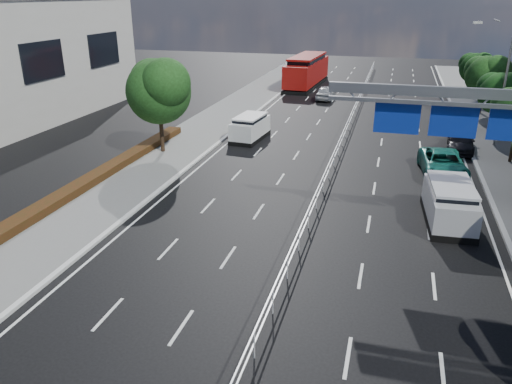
% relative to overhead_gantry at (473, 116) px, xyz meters
% --- Properties ---
extents(ground, '(160.00, 160.00, 0.00)m').
position_rel_overhead_gantry_xyz_m(ground, '(-6.74, -10.05, -5.61)').
color(ground, black).
rests_on(ground, ground).
extents(kerb_near, '(0.25, 140.00, 0.15)m').
position_rel_overhead_gantry_xyz_m(kerb_near, '(-15.74, -10.05, -5.54)').
color(kerb_near, silver).
rests_on(kerb_near, ground).
extents(median_fence, '(0.05, 85.00, 1.02)m').
position_rel_overhead_gantry_xyz_m(median_fence, '(-6.74, 12.45, -5.08)').
color(median_fence, silver).
rests_on(median_fence, ground).
extents(hedge_near, '(1.00, 36.00, 0.44)m').
position_rel_overhead_gantry_xyz_m(hedge_near, '(-20.04, -5.05, -5.25)').
color(hedge_near, black).
rests_on(hedge_near, sidewalk_near).
extents(overhead_gantry, '(10.24, 0.38, 7.45)m').
position_rel_overhead_gantry_xyz_m(overhead_gantry, '(0.00, 0.00, 0.00)').
color(overhead_gantry, gray).
rests_on(overhead_gantry, ground).
extents(streetlight_far, '(2.78, 2.40, 9.00)m').
position_rel_overhead_gantry_xyz_m(streetlight_far, '(3.76, 15.95, -0.40)').
color(streetlight_far, gray).
rests_on(streetlight_far, ground).
extents(near_tree_back, '(4.84, 4.51, 6.69)m').
position_rel_overhead_gantry_xyz_m(near_tree_back, '(-18.68, 7.92, -1.00)').
color(near_tree_back, black).
rests_on(near_tree_back, ground).
extents(far_tree_f, '(3.52, 3.28, 5.02)m').
position_rel_overhead_gantry_xyz_m(far_tree_f, '(4.50, 19.43, -2.12)').
color(far_tree_f, black).
rests_on(far_tree_f, ground).
extents(far_tree_g, '(3.96, 3.69, 5.45)m').
position_rel_overhead_gantry_xyz_m(far_tree_g, '(4.51, 26.92, -1.85)').
color(far_tree_g, black).
rests_on(far_tree_g, ground).
extents(far_tree_h, '(3.41, 3.18, 4.91)m').
position_rel_overhead_gantry_xyz_m(far_tree_h, '(4.50, 34.43, -2.18)').
color(far_tree_h, black).
rests_on(far_tree_h, ground).
extents(white_minivan, '(2.26, 4.47, 1.87)m').
position_rel_overhead_gantry_xyz_m(white_minivan, '(-13.79, 13.01, -4.69)').
color(white_minivan, black).
rests_on(white_minivan, ground).
extents(red_bus, '(3.56, 12.38, 3.66)m').
position_rel_overhead_gantry_xyz_m(red_bus, '(-13.78, 37.47, -3.70)').
color(red_bus, black).
rests_on(red_bus, ground).
extents(near_car_silver, '(1.85, 4.34, 1.46)m').
position_rel_overhead_gantry_xyz_m(near_car_silver, '(-10.38, 30.10, -4.87)').
color(near_car_silver, '#9EA0A5').
rests_on(near_car_silver, ground).
extents(near_car_dark, '(1.61, 4.51, 1.48)m').
position_rel_overhead_gantry_xyz_m(near_car_dark, '(-14.74, 37.08, -4.87)').
color(near_car_dark, black).
rests_on(near_car_dark, ground).
extents(silver_minivan, '(2.39, 5.00, 2.02)m').
position_rel_overhead_gantry_xyz_m(silver_minivan, '(-0.24, 1.26, -4.61)').
color(silver_minivan, black).
rests_on(silver_minivan, ground).
extents(parked_car_teal, '(2.98, 5.63, 1.51)m').
position_rel_overhead_gantry_xyz_m(parked_car_teal, '(-0.05, 8.34, -4.85)').
color(parked_car_teal, '#16675A').
rests_on(parked_car_teal, ground).
extents(parked_car_dark, '(2.22, 4.61, 1.30)m').
position_rel_overhead_gantry_xyz_m(parked_car_dark, '(1.56, 14.26, -4.96)').
color(parked_car_dark, black).
rests_on(parked_car_dark, ground).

